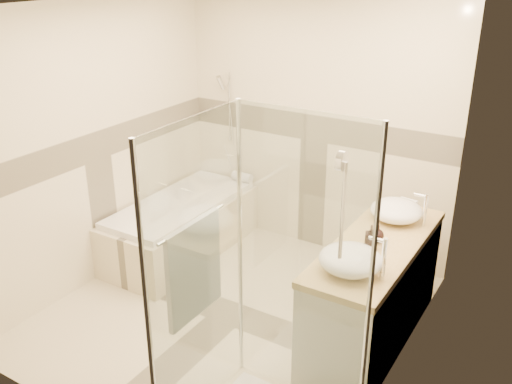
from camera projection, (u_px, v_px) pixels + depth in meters
The scene contains 12 objects.
room at pixel (235, 176), 4.34m from camera, with size 2.82×3.02×2.52m.
bathtub at pixel (182, 224), 5.73m from camera, with size 0.75×1.70×0.56m.
vanity at pixel (373, 292), 4.37m from camera, with size 0.58×1.62×0.85m.
shower_enclosure at pixel (254, 364), 3.48m from camera, with size 0.96×0.93×2.04m.
vessel_sink_near at pixel (396, 210), 4.54m from camera, with size 0.41×0.41×0.17m, color white.
vessel_sink_far at pixel (350, 260), 3.81m from camera, with size 0.43×0.43×0.17m, color white.
faucet_near at pixel (424, 208), 4.40m from camera, with size 0.11×0.03×0.27m.
faucet_far at pixel (382, 256), 3.67m from camera, with size 0.13×0.03×0.31m.
amenity_bottle_a at pixel (371, 237), 4.10m from camera, with size 0.08×0.08×0.18m, color black.
amenity_bottle_b at pixel (377, 233), 4.20m from camera, with size 0.11×0.11×0.14m, color black.
folded_towels at pixel (403, 208), 4.69m from camera, with size 0.15×0.25×0.08m, color silver.
rolled_towel at pixel (242, 177), 6.09m from camera, with size 0.10×0.10×0.22m, color silver.
Camera 1 is at (2.31, -3.35, 2.83)m, focal length 40.00 mm.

